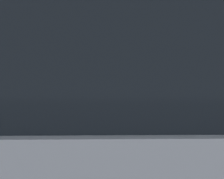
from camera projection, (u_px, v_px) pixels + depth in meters
The scene contains 6 objects.
sidewalk_curb at pixel (106, 169), 5.00m from camera, with size 36.00×3.27×0.15m, color #9E9B93.
parking_meter at pixel (77, 94), 3.89m from camera, with size 0.17×0.18×1.56m.
pedestrian_at_meter at pixel (125, 108), 4.04m from camera, with size 0.59×0.71×1.65m.
parked_sedan_silver at pixel (140, 158), 1.94m from camera, with size 4.63×1.87×1.76m.
background_railing at pixel (106, 112), 6.46m from camera, with size 24.06×0.06×1.06m.
backdrop_wall at pixel (106, 75), 10.05m from camera, with size 32.00×0.50×3.81m, color brown.
Camera 1 is at (0.01, -3.39, 1.27)m, focal length 50.22 mm.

